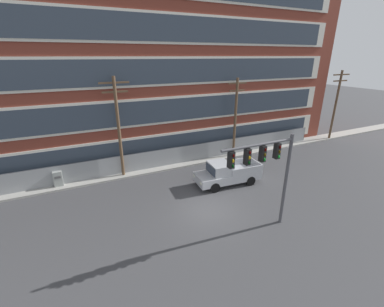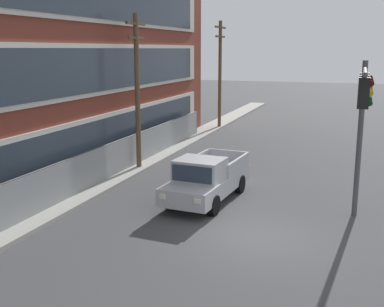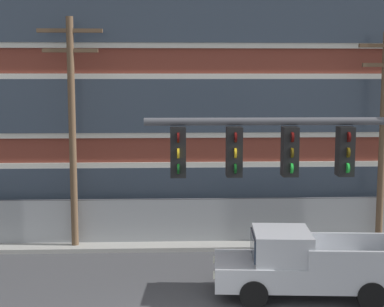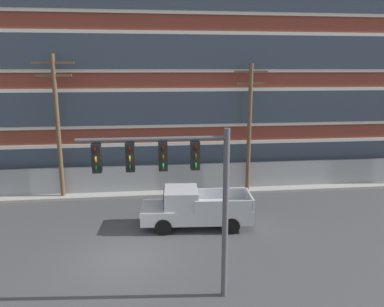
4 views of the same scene
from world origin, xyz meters
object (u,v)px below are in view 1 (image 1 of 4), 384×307
at_px(traffic_signal_mast, 267,164).
at_px(utility_pole_far_east, 336,102).
at_px(utility_pole_near_corner, 118,124).
at_px(electrical_cabinet, 58,179).
at_px(utility_pole_midblock, 235,115).
at_px(pickup_truck_silver, 227,174).

bearing_deg(traffic_signal_mast, utility_pole_far_east, 28.42).
relative_size(utility_pole_near_corner, electrical_cabinet, 6.07).
height_order(utility_pole_near_corner, utility_pole_midblock, utility_pole_near_corner).
bearing_deg(utility_pole_far_east, utility_pole_near_corner, 179.29).
distance_m(traffic_signal_mast, utility_pole_midblock, 12.22).
bearing_deg(utility_pole_near_corner, traffic_signal_mast, -61.03).
distance_m(utility_pole_far_east, electrical_cabinet, 31.33).
distance_m(pickup_truck_silver, utility_pole_far_east, 19.50).
bearing_deg(utility_pole_near_corner, utility_pole_midblock, -0.36).
distance_m(utility_pole_midblock, electrical_cabinet, 17.02).
relative_size(utility_pole_far_east, electrical_cabinet, 5.98).
height_order(utility_pole_near_corner, utility_pole_far_east, utility_pole_near_corner).
distance_m(utility_pole_midblock, utility_pole_far_east, 14.46).
bearing_deg(electrical_cabinet, traffic_signal_mast, -44.98).
bearing_deg(traffic_signal_mast, pickup_truck_silver, 77.66).
xyz_separation_m(utility_pole_near_corner, electrical_cabinet, (-5.12, 0.18, -4.01)).
relative_size(traffic_signal_mast, utility_pole_midblock, 0.73).
distance_m(traffic_signal_mast, utility_pole_near_corner, 12.64).
xyz_separation_m(pickup_truck_silver, electrical_cabinet, (-12.54, 5.29, -0.23)).
xyz_separation_m(traffic_signal_mast, pickup_truck_silver, (1.30, 5.94, -3.43)).
height_order(pickup_truck_silver, utility_pole_far_east, utility_pole_far_east).
bearing_deg(pickup_truck_silver, traffic_signal_mast, -102.34).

